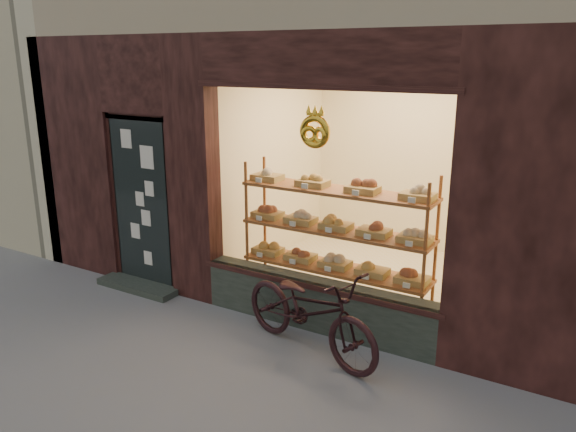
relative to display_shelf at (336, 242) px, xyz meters
The scene contains 3 objects.
ground 2.73m from the display_shelf, 100.01° to the right, with size 90.00×90.00×0.00m, color slate.
display_shelf is the anchor object (origin of this frame).
bicycle 1.03m from the display_shelf, 79.01° to the right, with size 0.60×1.73×0.91m, color black.
Camera 1 is at (3.03, -2.82, 2.86)m, focal length 35.00 mm.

